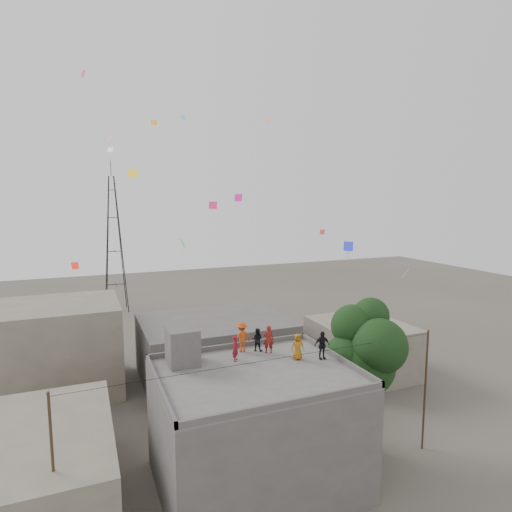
{
  "coord_description": "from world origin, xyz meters",
  "views": [
    {
      "loc": [
        -7.96,
        -19.5,
        14.97
      ],
      "look_at": [
        1.17,
        2.77,
        11.78
      ],
      "focal_mm": 30.0,
      "sensor_mm": 36.0,
      "label": 1
    }
  ],
  "objects_px": {
    "tree": "(366,350)",
    "transmission_tower": "(114,244)",
    "person_dark_adult": "(322,345)",
    "stair_head_box": "(183,346)",
    "person_red_adult": "(268,339)"
  },
  "relations": [
    {
      "from": "transmission_tower",
      "to": "person_dark_adult",
      "type": "height_order",
      "value": "transmission_tower"
    },
    {
      "from": "stair_head_box",
      "to": "tree",
      "type": "height_order",
      "value": "tree"
    },
    {
      "from": "person_red_adult",
      "to": "person_dark_adult",
      "type": "distance_m",
      "value": 3.12
    },
    {
      "from": "transmission_tower",
      "to": "stair_head_box",
      "type": "bearing_deg",
      "value": -88.77
    },
    {
      "from": "transmission_tower",
      "to": "person_dark_adult",
      "type": "relative_size",
      "value": 12.63
    },
    {
      "from": "person_red_adult",
      "to": "person_dark_adult",
      "type": "xyz_separation_m",
      "value": [
        2.37,
        -2.03,
        -0.03
      ]
    },
    {
      "from": "tree",
      "to": "transmission_tower",
      "type": "relative_size",
      "value": 0.45
    },
    {
      "from": "person_dark_adult",
      "to": "tree",
      "type": "bearing_deg",
      "value": 7.4
    },
    {
      "from": "tree",
      "to": "person_dark_adult",
      "type": "xyz_separation_m",
      "value": [
        -3.2,
        -0.24,
        0.79
      ]
    },
    {
      "from": "tree",
      "to": "transmission_tower",
      "type": "bearing_deg",
      "value": 106.09
    },
    {
      "from": "stair_head_box",
      "to": "person_red_adult",
      "type": "relative_size",
      "value": 1.22
    },
    {
      "from": "stair_head_box",
      "to": "person_red_adult",
      "type": "distance_m",
      "value": 5.0
    },
    {
      "from": "tree",
      "to": "person_red_adult",
      "type": "xyz_separation_m",
      "value": [
        -5.57,
        1.79,
        0.82
      ]
    },
    {
      "from": "transmission_tower",
      "to": "person_dark_adult",
      "type": "distance_m",
      "value": 40.53
    },
    {
      "from": "tree",
      "to": "transmission_tower",
      "type": "distance_m",
      "value": 41.12
    }
  ]
}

